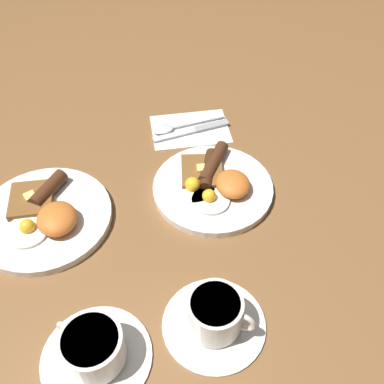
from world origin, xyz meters
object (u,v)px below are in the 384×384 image
teacup_near (215,317)px  spoon (171,128)px  breakfast_plate_far (45,216)px  knife (196,130)px  teacup_far (93,350)px  breakfast_plate_near (213,184)px

teacup_near → spoon: (0.48, -0.03, -0.02)m
breakfast_plate_far → knife: bearing=-61.0°
knife → breakfast_plate_far: bearing=21.5°
teacup_near → knife: teacup_near is taller
teacup_far → spoon: size_ratio=0.96×
breakfast_plate_near → breakfast_plate_far: bearing=90.8°
breakfast_plate_far → teacup_near: 0.37m
knife → spoon: size_ratio=1.05×
teacup_far → breakfast_plate_near: bearing=-41.6°
breakfast_plate_near → breakfast_plate_far: 0.32m
knife → spoon: bearing=-26.3°
breakfast_plate_far → teacup_far: bearing=-166.6°
teacup_far → knife: teacup_far is taller
breakfast_plate_far → teacup_near: teacup_near is taller
knife → teacup_near: bearing=72.4°
teacup_near → spoon: bearing=-3.4°
breakfast_plate_far → teacup_near: bearing=-137.7°
breakfast_plate_near → knife: breakfast_plate_near is taller
breakfast_plate_near → spoon: bearing=12.7°
teacup_near → breakfast_plate_far: bearing=42.3°
knife → teacup_far: bearing=53.0°
breakfast_plate_near → teacup_near: teacup_near is taller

